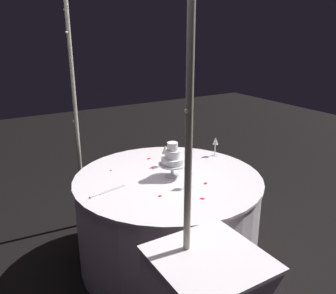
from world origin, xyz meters
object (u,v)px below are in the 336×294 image
Objects in this scene: wine_glass_1 at (165,151)px; main_table at (168,219)px; wine_glass_0 at (215,142)px; cake_knife at (106,192)px; decorative_arch at (112,83)px; wine_glass_2 at (189,171)px; tiered_cake at (172,158)px.

main_table is at bearing 154.63° from wine_glass_1.
main_table is 0.83m from wine_glass_0.
decorative_arch is at bearing -83.93° from cake_knife.
decorative_arch is 1.23m from main_table.
wine_glass_1 reaches higher than main_table.
wine_glass_2 is 0.60× the size of cake_knife.
tiered_cake reaches higher than cake_knife.
cake_knife is (-0.01, 0.09, -0.77)m from decorative_arch.
wine_glass_1 is at bearing 87.73° from wine_glass_0.
tiered_cake is 0.63m from wine_glass_0.
wine_glass_0 is at bearing -72.21° from main_table.
main_table is 0.54m from tiered_cake.
wine_glass_0 is at bearing -79.64° from cake_knife.
main_table is 5.25× the size of tiered_cake.
decorative_arch is 13.79× the size of wine_glass_2.
decorative_arch is at bearing 88.71° from tiered_cake.
decorative_arch reaches higher than wine_glass_2.
wine_glass_1 is 0.62× the size of cake_knife.
decorative_arch reaches higher than wine_glass_1.
decorative_arch is 1.26m from wine_glass_0.
decorative_arch is 1.63× the size of main_table.
main_table is (-0.00, -0.43, -1.15)m from decorative_arch.
tiered_cake is at bearing -107.34° from main_table.
wine_glass_0 is 0.60× the size of cake_knife.
decorative_arch is 0.77m from cake_knife.
wine_glass_0 reaches higher than main_table.
decorative_arch reaches higher than tiered_cake.
main_table is 8.23× the size of wine_glass_1.
tiered_cake is 0.24m from wine_glass_1.
cake_knife is at bearing 89.95° from tiered_cake.
decorative_arch is at bearing 112.35° from wine_glass_1.
wine_glass_2 is (-0.24, -0.47, -0.64)m from decorative_arch.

